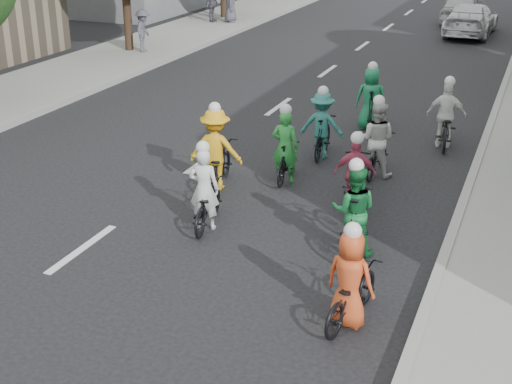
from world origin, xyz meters
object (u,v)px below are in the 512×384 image
Objects in this scene: cyclist_6 at (376,146)px; spectator_2 at (230,3)px; cyclist_2 at (217,156)px; cyclist_8 at (446,122)px; spectator_0 at (143,31)px; follow_car_trail at (462,8)px; cyclist_4 at (350,288)px; cyclist_7 at (322,130)px; cyclist_0 at (206,199)px; cyclist_5 at (286,155)px; cyclist_1 at (354,216)px; spectator_1 at (212,4)px; cyclist_3 at (356,178)px; cyclist_9 at (371,104)px; follow_car_lead at (471,19)px.

spectator_2 is (-11.19, 17.06, 0.40)m from cyclist_6.
cyclist_2 is 0.96× the size of cyclist_8.
follow_car_trail is at bearing -55.07° from spectator_0.
cyclist_7 reaches higher than cyclist_4.
cyclist_0 is 4.02m from cyclist_4.
follow_car_trail is at bearing -97.09° from cyclist_5.
spectator_1 reaches higher than cyclist_1.
cyclist_6 is 1.11× the size of spectator_1.
cyclist_8 reaches higher than cyclist_7.
cyclist_0 reaches higher than cyclist_3.
follow_car_trail is at bearing -103.55° from cyclist_0.
spectator_0 reaches higher than cyclist_0.
cyclist_4 is at bearing 124.74° from cyclist_2.
cyclist_2 is 20.82m from spectator_2.
cyclist_0 is 2.84m from cyclist_1.
cyclist_6 is at bearing -144.30° from spectator_0.
cyclist_2 is 1.15× the size of spectator_1.
cyclist_6 reaches higher than cyclist_9.
cyclist_3 is 1.91m from cyclist_6.
follow_car_trail is at bearing -105.11° from cyclist_2.
cyclist_1 reaches higher than follow_car_trail.
spectator_1 is (-10.33, 17.95, 0.37)m from cyclist_5.
spectator_0 reaches higher than cyclist_7.
follow_car_lead is (0.81, 15.31, 0.03)m from cyclist_9.
cyclist_9 is 1.03× the size of spectator_2.
cyclist_3 is at bearing 115.09° from cyclist_7.
cyclist_1 is 2.01m from cyclist_3.
follow_car_trail is at bearing -74.31° from follow_car_lead.
cyclist_4 is 24.77m from follow_car_lead.
cyclist_6 is at bearing -131.08° from cyclist_0.
follow_car_lead is 12.07m from spectator_1.
cyclist_5 is at bearing -61.13° from cyclist_1.
cyclist_7 is 21.20m from follow_car_trail.
spectator_1 is at bearing 10.77° from follow_car_lead.
cyclist_0 is 0.99× the size of cyclist_7.
follow_car_trail is (0.55, 21.19, 0.06)m from cyclist_7.
cyclist_8 reaches higher than cyclist_0.
spectator_2 reaches higher than cyclist_7.
cyclist_6 is at bearing -100.56° from cyclist_3.
follow_car_trail is 12.24m from spectator_1.
spectator_1 is at bearing -68.80° from cyclist_3.
cyclist_8 is 0.46× the size of follow_car_trail.
cyclist_2 is 20.90m from follow_car_lead.
follow_car_lead is at bearing -104.28° from cyclist_9.
cyclist_5 is 1.85m from cyclist_7.
cyclist_9 is (2.02, 5.40, -0.02)m from cyclist_2.
follow_car_lead is at bearing -75.63° from spectator_1.
cyclist_5 is at bearing -34.79° from cyclist_3.
cyclist_2 is 3.60m from cyclist_6.
cyclist_3 is 0.94× the size of cyclist_8.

